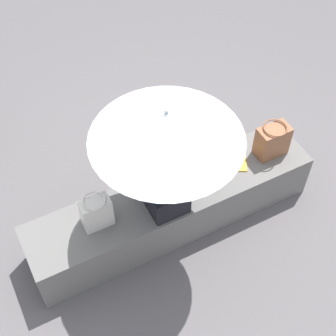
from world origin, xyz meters
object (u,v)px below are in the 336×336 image
(person_seated, at_px, (164,170))
(parasol, at_px, (167,126))
(tote_bag_canvas, at_px, (272,141))
(magazine, at_px, (229,162))
(handbag_black, at_px, (96,212))

(person_seated, xyz_separation_m, parasol, (-0.02, -0.08, 0.51))
(parasol, height_order, tote_bag_canvas, parasol)
(tote_bag_canvas, distance_m, magazine, 0.38)
(parasol, xyz_separation_m, tote_bag_canvas, (1.01, 0.12, -0.76))
(person_seated, relative_size, parasol, 0.86)
(person_seated, xyz_separation_m, handbag_black, (-0.51, 0.06, -0.25))
(person_seated, bearing_deg, handbag_black, 173.17)
(handbag_black, bearing_deg, person_seated, -6.83)
(tote_bag_canvas, relative_size, magazine, 1.06)
(parasol, distance_m, tote_bag_canvas, 1.27)
(parasol, distance_m, handbag_black, 0.92)
(handbag_black, distance_m, magazine, 1.17)
(person_seated, xyz_separation_m, tote_bag_canvas, (1.00, 0.04, -0.24))
(person_seated, distance_m, tote_bag_canvas, 1.03)
(person_seated, relative_size, tote_bag_canvas, 3.04)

